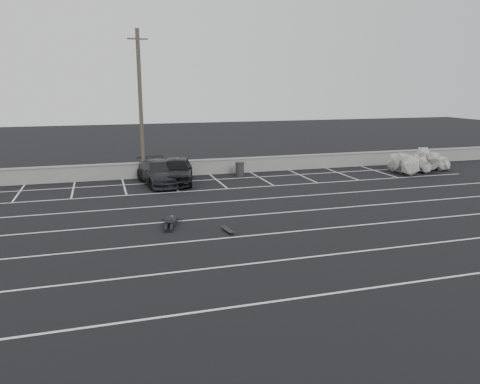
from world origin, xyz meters
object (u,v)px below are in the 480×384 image
object	(u,v)px
skateboard	(228,230)
car_left	(177,170)
utility_pole	(141,106)
person	(171,219)
trash_bin	(240,169)
car_right	(160,172)
riprap_pile	(417,165)

from	to	relation	value
skateboard	car_left	bearing A→B (deg)	84.67
utility_pole	skateboard	xyz separation A→B (m)	(2.37, -12.45, -4.77)
car_left	skateboard	size ratio (longest dim) A/B	5.52
person	utility_pole	bearing A→B (deg)	105.59
trash_bin	skateboard	distance (m)	12.58
utility_pole	trash_bin	distance (m)	7.81
car_right	trash_bin	xyz separation A→B (m)	(5.61, 1.02, -0.25)
trash_bin	person	world-z (taller)	trash_bin
utility_pole	trash_bin	world-z (taller)	utility_pole
utility_pole	riprap_pile	world-z (taller)	utility_pole
car_left	trash_bin	world-z (taller)	car_left
car_left	trash_bin	size ratio (longest dim) A/B	5.00
utility_pole	skateboard	world-z (taller)	utility_pole
trash_bin	utility_pole	bearing A→B (deg)	175.03
car_right	utility_pole	bearing A→B (deg)	110.14
utility_pole	trash_bin	bearing A→B (deg)	-4.97
utility_pole	skateboard	distance (m)	13.55
car_right	person	xyz separation A→B (m)	(-0.64, -8.99, -0.50)
car_left	car_right	distance (m)	1.10
car_left	riprap_pile	distance (m)	17.35
trash_bin	skateboard	xyz separation A→B (m)	(-4.09, -11.89, -0.42)
skateboard	utility_pole	bearing A→B (deg)	93.21
riprap_pile	skateboard	xyz separation A→B (m)	(-16.89, -9.81, -0.41)
person	car_left	bearing A→B (deg)	93.53
person	skateboard	bearing A→B (deg)	-26.66
person	trash_bin	bearing A→B (deg)	72.48
trash_bin	riprap_pile	bearing A→B (deg)	-9.25
utility_pole	person	distance (m)	11.53
utility_pole	trash_bin	xyz separation A→B (m)	(6.46, -0.56, -4.35)
car_right	person	bearing A→B (deg)	-102.05
car_left	skateboard	distance (m)	10.92
utility_pole	skateboard	bearing A→B (deg)	-79.23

